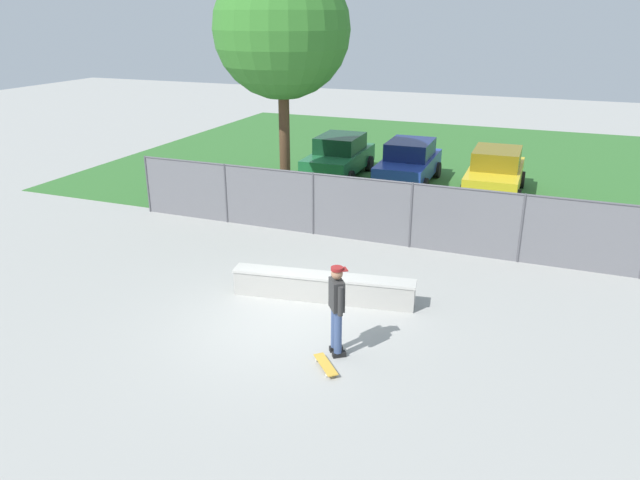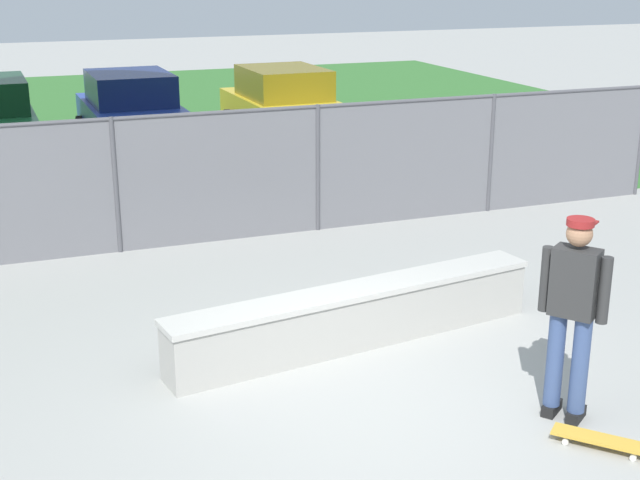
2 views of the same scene
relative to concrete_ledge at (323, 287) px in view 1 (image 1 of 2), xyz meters
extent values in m
plane|color=#9E9E99|center=(-0.40, -1.43, -0.32)|extent=(80.00, 80.00, 0.00)
cube|color=#336B2D|center=(-0.40, 14.29, -0.31)|extent=(26.70, 20.00, 0.02)
cube|color=#A8A59E|center=(0.00, 0.00, -0.03)|extent=(4.21, 1.05, 0.57)
cube|color=beige|center=(0.00, 0.00, 0.28)|extent=(4.25, 1.10, 0.06)
cube|color=black|center=(1.05, -1.99, -0.27)|extent=(0.28, 0.24, 0.10)
cube|color=black|center=(1.18, -2.17, -0.27)|extent=(0.28, 0.24, 0.10)
cylinder|color=#384C7A|center=(1.02, -2.01, 0.22)|extent=(0.15, 0.15, 0.88)
cylinder|color=#384C7A|center=(1.15, -2.19, 0.22)|extent=(0.15, 0.15, 0.88)
cube|color=#2D2D2D|center=(1.09, -2.10, 0.96)|extent=(0.40, 0.44, 0.60)
cylinder|color=#2D2D2D|center=(0.94, -1.90, 0.94)|extent=(0.10, 0.10, 0.58)
cylinder|color=#2D2D2D|center=(1.23, -2.30, 0.94)|extent=(0.10, 0.10, 0.58)
sphere|color=#9E7051|center=(1.09, -2.10, 1.39)|extent=(0.22, 0.22, 0.22)
cylinder|color=maroon|center=(1.09, -2.10, 1.49)|extent=(0.23, 0.23, 0.06)
cube|color=maroon|center=(1.19, -2.03, 1.47)|extent=(0.21, 0.23, 0.02)
cube|color=gold|center=(1.08, -2.64, -0.24)|extent=(0.68, 0.73, 0.02)
cube|color=#B2B2B7|center=(1.26, -2.84, -0.26)|extent=(0.14, 0.14, 0.02)
cube|color=#B2B2B7|center=(0.90, -2.44, -0.26)|extent=(0.14, 0.14, 0.02)
cylinder|color=silver|center=(1.20, -2.90, -0.29)|extent=(0.06, 0.06, 0.05)
cylinder|color=silver|center=(1.32, -2.79, -0.29)|extent=(0.06, 0.06, 0.05)
cylinder|color=silver|center=(0.83, -2.50, -0.29)|extent=(0.06, 0.06, 0.05)
cylinder|color=silver|center=(0.96, -2.38, -0.29)|extent=(0.06, 0.06, 0.05)
cylinder|color=#4C4C51|center=(-7.75, 3.99, 0.63)|extent=(0.07, 0.07, 1.89)
cylinder|color=#4C4C51|center=(-4.81, 3.99, 0.63)|extent=(0.07, 0.07, 1.89)
cylinder|color=#4C4C51|center=(-1.87, 3.99, 0.63)|extent=(0.07, 0.07, 1.89)
cylinder|color=#4C4C51|center=(1.07, 3.99, 0.63)|extent=(0.07, 0.07, 1.89)
cylinder|color=#4C4C51|center=(4.01, 3.99, 0.63)|extent=(0.07, 0.07, 1.89)
cylinder|color=#4C4C51|center=(-0.40, 3.99, 1.54)|extent=(14.70, 0.05, 0.05)
cube|color=slate|center=(-0.40, 3.99, 0.63)|extent=(14.70, 0.01, 1.89)
cylinder|color=#513823|center=(-3.80, 6.28, 1.77)|extent=(0.32, 0.32, 4.18)
sphere|color=#21561E|center=(-3.80, 6.28, 5.10)|extent=(3.30, 3.30, 3.30)
cylinder|color=#513823|center=(-3.56, 5.69, 1.78)|extent=(0.32, 0.32, 4.19)
sphere|color=#337528|center=(-3.56, 5.69, 5.44)|extent=(4.16, 4.16, 4.16)
cube|color=#1E6638|center=(-3.43, 10.57, 0.35)|extent=(1.86, 4.22, 0.70)
cube|color=#10381E|center=(-3.43, 10.72, 1.02)|extent=(1.63, 2.12, 0.64)
cylinder|color=black|center=(-2.51, 9.28, 0.00)|extent=(0.23, 0.64, 0.64)
cylinder|color=black|center=(-4.31, 9.26, 0.00)|extent=(0.23, 0.64, 0.64)
cylinder|color=black|center=(-2.54, 11.89, 0.00)|extent=(0.23, 0.64, 0.64)
cylinder|color=black|center=(-4.34, 11.86, 0.00)|extent=(0.23, 0.64, 0.64)
cube|color=#233D9E|center=(-0.56, 10.53, 0.35)|extent=(1.86, 4.22, 0.70)
cube|color=navy|center=(-0.57, 10.68, 1.02)|extent=(1.63, 2.12, 0.64)
cylinder|color=black|center=(0.35, 9.24, 0.00)|extent=(0.23, 0.64, 0.64)
cylinder|color=black|center=(-1.45, 9.21, 0.00)|extent=(0.23, 0.64, 0.64)
cylinder|color=black|center=(0.32, 11.84, 0.00)|extent=(0.23, 0.64, 0.64)
cylinder|color=black|center=(-1.48, 11.82, 0.00)|extent=(0.23, 0.64, 0.64)
cube|color=gold|center=(2.69, 10.20, 0.35)|extent=(1.86, 4.22, 0.70)
cube|color=#776413|center=(2.68, 10.35, 1.02)|extent=(1.63, 2.12, 0.64)
cylinder|color=black|center=(3.60, 8.91, 0.00)|extent=(0.23, 0.64, 0.64)
cylinder|color=black|center=(1.80, 8.88, 0.00)|extent=(0.23, 0.64, 0.64)
cylinder|color=black|center=(3.57, 11.51, 0.00)|extent=(0.23, 0.64, 0.64)
cylinder|color=black|center=(1.77, 11.49, 0.00)|extent=(0.23, 0.64, 0.64)
camera|label=1|loc=(4.48, -11.57, 5.90)|focal=33.48mm
camera|label=2|loc=(-3.39, -7.81, 3.55)|focal=49.20mm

